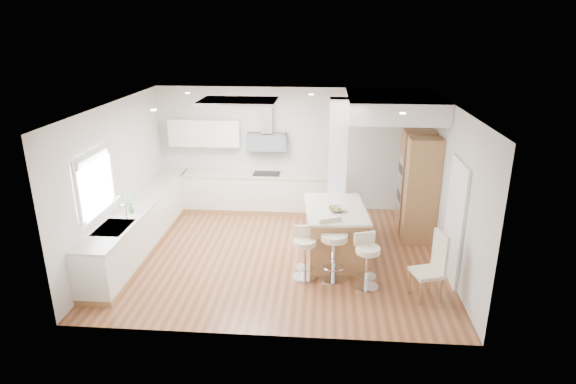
# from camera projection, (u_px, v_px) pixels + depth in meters

# --- Properties ---
(ground) EXTENTS (6.00, 6.00, 0.00)m
(ground) POSITION_uv_depth(u_px,v_px,m) (280.00, 254.00, 9.07)
(ground) COLOR #975B38
(ground) RESTS_ON ground
(ceiling) EXTENTS (6.00, 5.00, 0.02)m
(ceiling) POSITION_uv_depth(u_px,v_px,m) (280.00, 254.00, 9.07)
(ceiling) COLOR white
(ceiling) RESTS_ON ground
(wall_back) EXTENTS (6.00, 0.04, 2.80)m
(wall_back) POSITION_uv_depth(u_px,v_px,m) (290.00, 149.00, 10.95)
(wall_back) COLOR silver
(wall_back) RESTS_ON ground
(wall_left) EXTENTS (0.04, 5.00, 2.80)m
(wall_left) POSITION_uv_depth(u_px,v_px,m) (117.00, 180.00, 8.82)
(wall_left) COLOR silver
(wall_left) RESTS_ON ground
(wall_right) EXTENTS (0.04, 5.00, 2.80)m
(wall_right) POSITION_uv_depth(u_px,v_px,m) (450.00, 188.00, 8.38)
(wall_right) COLOR silver
(wall_right) RESTS_ON ground
(skylight) EXTENTS (4.10, 2.10, 0.06)m
(skylight) POSITION_uv_depth(u_px,v_px,m) (239.00, 101.00, 8.77)
(skylight) COLOR white
(skylight) RESTS_ON ground
(window_left) EXTENTS (0.06, 1.28, 1.07)m
(window_left) POSITION_uv_depth(u_px,v_px,m) (95.00, 180.00, 7.88)
(window_left) COLOR silver
(window_left) RESTS_ON ground
(doorway_right) EXTENTS (0.05, 1.00, 2.10)m
(doorway_right) POSITION_uv_depth(u_px,v_px,m) (455.00, 223.00, 7.95)
(doorway_right) COLOR #473E38
(doorway_right) RESTS_ON ground
(counter_left) EXTENTS (0.63, 4.50, 1.35)m
(counter_left) POSITION_uv_depth(u_px,v_px,m) (142.00, 223.00, 9.33)
(counter_left) COLOR #AC7B49
(counter_left) RESTS_ON ground
(counter_back) EXTENTS (3.62, 0.63, 2.50)m
(counter_back) POSITION_uv_depth(u_px,v_px,m) (249.00, 182.00, 11.00)
(counter_back) COLOR #AC7B49
(counter_back) RESTS_ON ground
(pillar) EXTENTS (0.35, 0.35, 2.80)m
(pillar) POSITION_uv_depth(u_px,v_px,m) (337.00, 170.00, 9.42)
(pillar) COLOR white
(pillar) RESTS_ON ground
(soffit) EXTENTS (1.78, 2.20, 0.40)m
(soffit) POSITION_uv_depth(u_px,v_px,m) (393.00, 106.00, 9.37)
(soffit) COLOR white
(soffit) RESTS_ON ground
(oven_column) EXTENTS (0.63, 1.21, 2.10)m
(oven_column) POSITION_uv_depth(u_px,v_px,m) (417.00, 185.00, 9.68)
(oven_column) COLOR #AC7B49
(oven_column) RESTS_ON ground
(peninsula) EXTENTS (1.21, 1.70, 1.06)m
(peninsula) POSITION_uv_depth(u_px,v_px,m) (335.00, 232.00, 8.82)
(peninsula) COLOR #AC7B49
(peninsula) RESTS_ON ground
(bar_stool_a) EXTENTS (0.44, 0.44, 0.91)m
(bar_stool_a) POSITION_uv_depth(u_px,v_px,m) (304.00, 250.00, 8.07)
(bar_stool_a) COLOR silver
(bar_stool_a) RESTS_ON ground
(bar_stool_b) EXTENTS (0.63, 0.63, 1.06)m
(bar_stool_b) POSITION_uv_depth(u_px,v_px,m) (333.00, 246.00, 8.03)
(bar_stool_b) COLOR silver
(bar_stool_b) RESTS_ON ground
(bar_stool_c) EXTENTS (0.53, 0.53, 0.93)m
(bar_stool_c) POSITION_uv_depth(u_px,v_px,m) (367.00, 258.00, 7.78)
(bar_stool_c) COLOR silver
(bar_stool_c) RESTS_ON ground
(dining_chair) EXTENTS (0.54, 0.54, 1.12)m
(dining_chair) POSITION_uv_depth(u_px,v_px,m) (433.00, 264.00, 7.45)
(dining_chair) COLOR beige
(dining_chair) RESTS_ON ground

